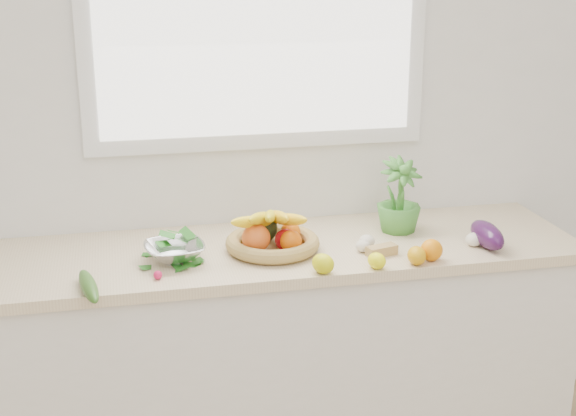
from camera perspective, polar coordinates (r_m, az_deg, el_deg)
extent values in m
cube|color=white|center=(3.07, -2.22, 7.08)|extent=(4.50, 0.02, 2.70)
cube|color=silver|center=(3.10, -1.00, -10.90)|extent=(2.20, 0.58, 0.86)
cube|color=beige|center=(2.91, -1.05, -3.13)|extent=(2.24, 0.62, 0.04)
cube|color=white|center=(3.01, -2.26, 14.54)|extent=(1.30, 0.03, 1.10)
cube|color=white|center=(2.99, -2.19, 14.51)|extent=(1.18, 0.01, 0.98)
sphere|color=orange|center=(2.81, 10.17, -2.96)|extent=(0.09, 0.09, 0.08)
ellipsoid|color=#F9F90D|center=(2.72, 6.33, -3.75)|extent=(0.08, 0.09, 0.06)
ellipsoid|color=orange|center=(2.77, 9.14, -3.36)|extent=(0.07, 0.09, 0.06)
ellipsoid|color=#CFD30B|center=(2.66, 2.51, -3.97)|extent=(0.10, 0.11, 0.07)
sphere|color=red|center=(2.86, -0.15, -2.27)|extent=(0.10, 0.10, 0.08)
cube|color=tan|center=(2.84, 6.68, -3.01)|extent=(0.12, 0.07, 0.03)
ellipsoid|color=white|center=(2.86, 5.36, -2.70)|extent=(0.07, 0.07, 0.04)
ellipsoid|color=silver|center=(2.91, 5.63, -2.36)|extent=(0.07, 0.07, 0.05)
ellipsoid|color=white|center=(2.98, 13.07, -2.20)|extent=(0.07, 0.07, 0.05)
ellipsoid|color=#33103B|center=(2.98, 13.97, -1.86)|extent=(0.09, 0.23, 0.09)
ellipsoid|color=#2F581A|center=(2.59, -13.99, -5.40)|extent=(0.09, 0.27, 0.05)
sphere|color=#CB194F|center=(2.65, -9.25, -4.73)|extent=(0.03, 0.03, 0.03)
imported|color=#418B32|center=(3.06, 7.89, 0.71)|extent=(0.21, 0.21, 0.30)
cylinder|color=#AD7E4D|center=(2.87, -1.10, -2.93)|extent=(0.35, 0.35, 0.01)
torus|color=tan|center=(2.86, -1.10, -2.48)|extent=(0.41, 0.41, 0.05)
sphere|color=#DA591B|center=(2.81, -2.29, -2.16)|extent=(0.12, 0.12, 0.10)
sphere|color=#DA5B06|center=(2.81, 0.21, -2.38)|extent=(0.09, 0.09, 0.08)
sphere|color=#D75E06|center=(2.91, 0.17, -1.71)|extent=(0.09, 0.09, 0.07)
ellipsoid|color=black|center=(2.91, -1.57, -1.40)|extent=(0.10, 0.10, 0.10)
ellipsoid|color=yellow|center=(2.81, -2.57, -1.00)|extent=(0.20, 0.17, 0.10)
ellipsoid|color=yellow|center=(2.82, -1.93, -0.72)|extent=(0.15, 0.21, 0.10)
ellipsoid|color=yellow|center=(2.82, -1.28, -0.59)|extent=(0.09, 0.23, 0.10)
ellipsoid|color=yellow|center=(2.83, -0.66, -0.63)|extent=(0.05, 0.23, 0.10)
ellipsoid|color=yellow|center=(2.83, 0.02, -0.82)|extent=(0.13, 0.22, 0.10)
cylinder|color=silver|center=(2.79, -8.04, -3.65)|extent=(0.09, 0.09, 0.02)
imported|color=silver|center=(2.78, -8.07, -3.03)|extent=(0.23, 0.23, 0.05)
ellipsoid|color=#1A6B1B|center=(2.77, -8.11, -2.24)|extent=(0.17, 0.17, 0.06)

